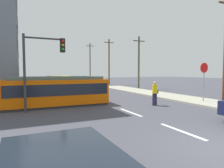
{
  "coord_description": "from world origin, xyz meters",
  "views": [
    {
      "loc": [
        -5.7,
        -3.82,
        2.35
      ],
      "look_at": [
        0.15,
        8.89,
        1.48
      ],
      "focal_mm": 31.73,
      "sensor_mm": 36.0,
      "label": 1
    }
  ],
  "objects_px": {
    "streetcar_tram": "(57,91)",
    "utility_pole_far": "(109,61)",
    "city_bus": "(62,83)",
    "stop_sign": "(204,74)",
    "traffic_light_mast": "(42,58)",
    "utility_pole_distant": "(90,62)",
    "pedestrian_crossing": "(155,92)",
    "utility_pole_mid": "(139,61)"
  },
  "relations": [
    {
      "from": "streetcar_tram",
      "to": "utility_pole_distant",
      "type": "height_order",
      "value": "utility_pole_distant"
    },
    {
      "from": "streetcar_tram",
      "to": "traffic_light_mast",
      "type": "height_order",
      "value": "traffic_light_mast"
    },
    {
      "from": "stop_sign",
      "to": "utility_pole_far",
      "type": "xyz_separation_m",
      "value": [
        2.03,
        22.19,
        2.08
      ]
    },
    {
      "from": "utility_pole_far",
      "to": "pedestrian_crossing",
      "type": "bearing_deg",
      "value": -105.72
    },
    {
      "from": "stop_sign",
      "to": "traffic_light_mast",
      "type": "xyz_separation_m",
      "value": [
        -11.32,
        1.74,
        0.96
      ]
    },
    {
      "from": "utility_pole_mid",
      "to": "utility_pole_far",
      "type": "distance_m",
      "value": 9.43
    },
    {
      "from": "traffic_light_mast",
      "to": "utility_pole_distant",
      "type": "bearing_deg",
      "value": 66.79
    },
    {
      "from": "utility_pole_mid",
      "to": "utility_pole_distant",
      "type": "xyz_separation_m",
      "value": [
        -0.43,
        19.87,
        0.83
      ]
    },
    {
      "from": "streetcar_tram",
      "to": "city_bus",
      "type": "bearing_deg",
      "value": 77.39
    },
    {
      "from": "traffic_light_mast",
      "to": "utility_pole_mid",
      "type": "bearing_deg",
      "value": 38.89
    },
    {
      "from": "stop_sign",
      "to": "utility_pole_mid",
      "type": "xyz_separation_m",
      "value": [
        2.37,
        12.78,
        1.56
      ]
    },
    {
      "from": "city_bus",
      "to": "utility_pole_far",
      "type": "distance_m",
      "value": 14.46
    },
    {
      "from": "city_bus",
      "to": "utility_pole_distant",
      "type": "xyz_separation_m",
      "value": [
        10.15,
        20.14,
        3.53
      ]
    },
    {
      "from": "utility_pole_mid",
      "to": "pedestrian_crossing",
      "type": "bearing_deg",
      "value": -117.74
    },
    {
      "from": "city_bus",
      "to": "utility_pole_distant",
      "type": "distance_m",
      "value": 22.83
    },
    {
      "from": "stop_sign",
      "to": "utility_pole_distant",
      "type": "xyz_separation_m",
      "value": [
        1.93,
        32.65,
        2.39
      ]
    },
    {
      "from": "city_bus",
      "to": "stop_sign",
      "type": "relative_size",
      "value": 2.07
    },
    {
      "from": "traffic_light_mast",
      "to": "utility_pole_mid",
      "type": "relative_size",
      "value": 0.63
    },
    {
      "from": "streetcar_tram",
      "to": "pedestrian_crossing",
      "type": "bearing_deg",
      "value": -24.14
    },
    {
      "from": "utility_pole_mid",
      "to": "utility_pole_far",
      "type": "bearing_deg",
      "value": 92.02
    },
    {
      "from": "city_bus",
      "to": "streetcar_tram",
      "type": "bearing_deg",
      "value": -102.61
    },
    {
      "from": "city_bus",
      "to": "pedestrian_crossing",
      "type": "bearing_deg",
      "value": -70.72
    },
    {
      "from": "streetcar_tram",
      "to": "utility_pole_far",
      "type": "xyz_separation_m",
      "value": [
        12.29,
        18.81,
        3.23
      ]
    },
    {
      "from": "stop_sign",
      "to": "utility_pole_mid",
      "type": "relative_size",
      "value": 0.4
    },
    {
      "from": "stop_sign",
      "to": "city_bus",
      "type": "bearing_deg",
      "value": 123.28
    },
    {
      "from": "streetcar_tram",
      "to": "pedestrian_crossing",
      "type": "height_order",
      "value": "streetcar_tram"
    },
    {
      "from": "streetcar_tram",
      "to": "city_bus",
      "type": "relative_size",
      "value": 1.14
    },
    {
      "from": "traffic_light_mast",
      "to": "utility_pole_far",
      "type": "xyz_separation_m",
      "value": [
        13.36,
        20.45,
        1.12
      ]
    },
    {
      "from": "pedestrian_crossing",
      "to": "utility_pole_mid",
      "type": "relative_size",
      "value": 0.23
    },
    {
      "from": "traffic_light_mast",
      "to": "utility_pole_far",
      "type": "height_order",
      "value": "utility_pole_far"
    },
    {
      "from": "traffic_light_mast",
      "to": "utility_pole_distant",
      "type": "relative_size",
      "value": 0.51
    },
    {
      "from": "utility_pole_mid",
      "to": "utility_pole_distant",
      "type": "distance_m",
      "value": 19.9
    },
    {
      "from": "streetcar_tram",
      "to": "utility_pole_distant",
      "type": "relative_size",
      "value": 0.77
    },
    {
      "from": "pedestrian_crossing",
      "to": "streetcar_tram",
      "type": "bearing_deg",
      "value": 155.86
    },
    {
      "from": "streetcar_tram",
      "to": "utility_pole_far",
      "type": "distance_m",
      "value": 22.7
    },
    {
      "from": "utility_pole_distant",
      "to": "stop_sign",
      "type": "bearing_deg",
      "value": -93.39
    },
    {
      "from": "city_bus",
      "to": "pedestrian_crossing",
      "type": "height_order",
      "value": "city_bus"
    },
    {
      "from": "streetcar_tram",
      "to": "utility_pole_mid",
      "type": "relative_size",
      "value": 0.95
    },
    {
      "from": "streetcar_tram",
      "to": "traffic_light_mast",
      "type": "distance_m",
      "value": 2.88
    },
    {
      "from": "city_bus",
      "to": "utility_pole_far",
      "type": "relative_size",
      "value": 0.73
    },
    {
      "from": "city_bus",
      "to": "traffic_light_mast",
      "type": "height_order",
      "value": "traffic_light_mast"
    },
    {
      "from": "pedestrian_crossing",
      "to": "stop_sign",
      "type": "relative_size",
      "value": 0.58
    }
  ]
}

